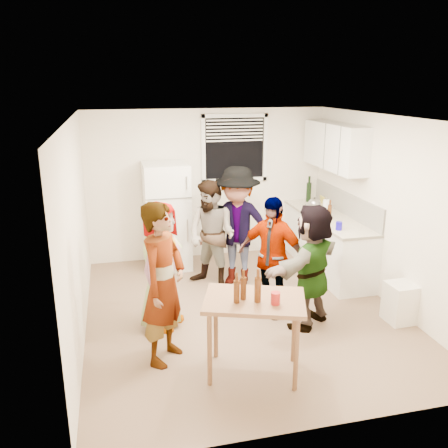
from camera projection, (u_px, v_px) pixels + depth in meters
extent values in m
cube|color=white|center=(167.00, 216.00, 7.57)|extent=(0.70, 0.70, 1.70)
cube|color=white|center=(327.00, 244.00, 7.56)|extent=(0.60, 2.20, 0.86)
cube|color=beige|center=(328.00, 217.00, 7.43)|extent=(0.64, 2.22, 0.04)
cube|color=beige|center=(346.00, 203.00, 7.43)|extent=(0.03, 2.20, 0.36)
cube|color=white|center=(335.00, 146.00, 7.33)|extent=(0.34, 1.60, 0.70)
cylinder|color=white|center=(326.00, 215.00, 7.47)|extent=(0.11, 0.11, 0.24)
cylinder|color=black|center=(308.00, 202.00, 8.28)|extent=(0.08, 0.08, 0.33)
cylinder|color=#47230C|center=(329.00, 220.00, 7.19)|extent=(0.06, 0.06, 0.23)
cylinder|color=#1509AF|center=(339.00, 230.00, 6.69)|extent=(0.09, 0.09, 0.12)
cube|color=gold|center=(323.00, 200.00, 8.10)|extent=(0.02, 0.16, 0.14)
cube|color=white|center=(401.00, 303.00, 5.94)|extent=(0.36, 0.36, 0.51)
cylinder|color=#47230C|center=(257.00, 302.00, 4.64)|extent=(0.07, 0.07, 0.25)
cylinder|color=maroon|center=(275.00, 304.00, 4.59)|extent=(0.09, 0.09, 0.12)
imported|color=#989898|center=(163.00, 325.00, 5.91)|extent=(1.75, 1.51, 0.50)
imported|color=#141933|center=(166.00, 358.00, 5.20)|extent=(1.81, 1.55, 0.42)
imported|color=#503524|center=(212.00, 286.00, 7.05)|extent=(1.68, 1.65, 0.60)
imported|color=#38383C|center=(237.00, 283.00, 7.15)|extent=(1.90, 2.11, 0.66)
imported|color=black|center=(270.00, 312.00, 6.23)|extent=(1.75, 1.77, 0.38)
imported|color=gold|center=(308.00, 323.00, 5.95)|extent=(2.07, 2.10, 0.46)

